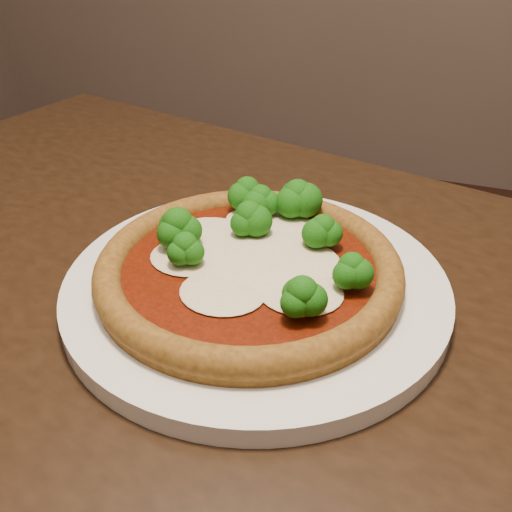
% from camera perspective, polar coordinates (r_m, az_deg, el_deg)
% --- Properties ---
extents(dining_table, '(1.37, 1.04, 0.75)m').
position_cam_1_polar(dining_table, '(0.53, -1.17, -17.35)').
color(dining_table, black).
rests_on(dining_table, floor).
extents(plate, '(0.33, 0.33, 0.02)m').
position_cam_1_polar(plate, '(0.50, 0.00, -2.97)').
color(plate, white).
rests_on(plate, dining_table).
extents(pizza, '(0.26, 0.26, 0.06)m').
position_cam_1_polar(pizza, '(0.49, -0.48, -0.41)').
color(pizza, brown).
rests_on(pizza, plate).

